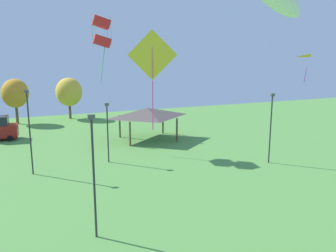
{
  "coord_description": "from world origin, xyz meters",
  "views": [
    {
      "loc": [
        -5.27,
        3.07,
        9.71
      ],
      "look_at": [
        -0.22,
        15.5,
        6.9
      ],
      "focal_mm": 38.0,
      "sensor_mm": 36.0,
      "label": 1
    }
  ],
  "objects_px": {
    "park_pavilion": "(147,112)",
    "light_post_2": "(108,129)",
    "kite_flying_5": "(310,60)",
    "treeline_tree_3": "(69,92)",
    "treeline_tree_2": "(15,93)",
    "light_post_0": "(29,128)",
    "light_post_1": "(271,124)",
    "kite_flying_7": "(102,32)",
    "kite_flying_3": "(152,59)",
    "light_post_3": "(94,170)"
  },
  "relations": [
    {
      "from": "light_post_0",
      "to": "treeline_tree_2",
      "type": "relative_size",
      "value": 1.11
    },
    {
      "from": "kite_flying_5",
      "to": "kite_flying_3",
      "type": "bearing_deg",
      "value": -149.27
    },
    {
      "from": "kite_flying_7",
      "to": "kite_flying_5",
      "type": "bearing_deg",
      "value": -27.61
    },
    {
      "from": "kite_flying_5",
      "to": "kite_flying_7",
      "type": "relative_size",
      "value": 0.36
    },
    {
      "from": "kite_flying_7",
      "to": "treeline_tree_3",
      "type": "bearing_deg",
      "value": 93.74
    },
    {
      "from": "treeline_tree_2",
      "to": "treeline_tree_3",
      "type": "distance_m",
      "value": 7.33
    },
    {
      "from": "light_post_0",
      "to": "treeline_tree_3",
      "type": "height_order",
      "value": "light_post_0"
    },
    {
      "from": "light_post_1",
      "to": "treeline_tree_2",
      "type": "height_order",
      "value": "light_post_1"
    },
    {
      "from": "light_post_0",
      "to": "light_post_1",
      "type": "distance_m",
      "value": 20.14
    },
    {
      "from": "park_pavilion",
      "to": "light_post_3",
      "type": "xyz_separation_m",
      "value": [
        -9.57,
        -19.46,
        0.65
      ]
    },
    {
      "from": "kite_flying_5",
      "to": "treeline_tree_3",
      "type": "height_order",
      "value": "kite_flying_5"
    },
    {
      "from": "kite_flying_3",
      "to": "light_post_2",
      "type": "xyz_separation_m",
      "value": [
        1.51,
        16.11,
        -6.36
      ]
    },
    {
      "from": "light_post_1",
      "to": "light_post_2",
      "type": "height_order",
      "value": "light_post_1"
    },
    {
      "from": "light_post_1",
      "to": "treeline_tree_3",
      "type": "height_order",
      "value": "light_post_1"
    },
    {
      "from": "light_post_2",
      "to": "light_post_0",
      "type": "bearing_deg",
      "value": -172.39
    },
    {
      "from": "kite_flying_3",
      "to": "light_post_0",
      "type": "distance_m",
      "value": 16.97
    },
    {
      "from": "kite_flying_5",
      "to": "treeline_tree_2",
      "type": "bearing_deg",
      "value": 134.29
    },
    {
      "from": "light_post_3",
      "to": "treeline_tree_2",
      "type": "xyz_separation_m",
      "value": [
        -4.14,
        34.57,
        0.45
      ]
    },
    {
      "from": "kite_flying_7",
      "to": "kite_flying_3",
      "type": "bearing_deg",
      "value": -96.2
    },
    {
      "from": "park_pavilion",
      "to": "light_post_1",
      "type": "height_order",
      "value": "light_post_1"
    },
    {
      "from": "light_post_3",
      "to": "treeline_tree_2",
      "type": "height_order",
      "value": "light_post_3"
    },
    {
      "from": "treeline_tree_2",
      "to": "treeline_tree_3",
      "type": "bearing_deg",
      "value": 10.08
    },
    {
      "from": "kite_flying_5",
      "to": "treeline_tree_3",
      "type": "xyz_separation_m",
      "value": [
        -18.49,
        27.63,
        -4.98
      ]
    },
    {
      "from": "park_pavilion",
      "to": "light_post_1",
      "type": "bearing_deg",
      "value": -59.68
    },
    {
      "from": "kite_flying_3",
      "to": "park_pavilion",
      "type": "bearing_deg",
      "value": 71.77
    },
    {
      "from": "kite_flying_3",
      "to": "light_post_3",
      "type": "relative_size",
      "value": 0.63
    },
    {
      "from": "kite_flying_3",
      "to": "kite_flying_5",
      "type": "xyz_separation_m",
      "value": [
        19.51,
        11.6,
        -0.51
      ]
    },
    {
      "from": "kite_flying_5",
      "to": "light_post_2",
      "type": "xyz_separation_m",
      "value": [
        -18.0,
        4.51,
        -5.86
      ]
    },
    {
      "from": "kite_flying_3",
      "to": "light_post_3",
      "type": "distance_m",
      "value": 6.93
    },
    {
      "from": "light_post_0",
      "to": "light_post_2",
      "type": "distance_m",
      "value": 6.5
    },
    {
      "from": "kite_flying_3",
      "to": "kite_flying_5",
      "type": "distance_m",
      "value": 22.71
    },
    {
      "from": "park_pavilion",
      "to": "treeline_tree_3",
      "type": "relative_size",
      "value": 1.14
    },
    {
      "from": "kite_flying_5",
      "to": "light_post_3",
      "type": "xyz_separation_m",
      "value": [
        -21.57,
        -8.22,
        -5.19
      ]
    },
    {
      "from": "light_post_0",
      "to": "light_post_3",
      "type": "relative_size",
      "value": 1.03
    },
    {
      "from": "kite_flying_7",
      "to": "park_pavilion",
      "type": "bearing_deg",
      "value": 22.68
    },
    {
      "from": "kite_flying_7",
      "to": "light_post_0",
      "type": "bearing_deg",
      "value": -142.94
    },
    {
      "from": "light_post_2",
      "to": "light_post_3",
      "type": "height_order",
      "value": "light_post_3"
    },
    {
      "from": "kite_flying_7",
      "to": "light_post_1",
      "type": "distance_m",
      "value": 17.93
    },
    {
      "from": "kite_flying_3",
      "to": "treeline_tree_3",
      "type": "bearing_deg",
      "value": 88.5
    },
    {
      "from": "treeline_tree_2",
      "to": "treeline_tree_3",
      "type": "xyz_separation_m",
      "value": [
        7.22,
        1.28,
        -0.24
      ]
    },
    {
      "from": "light_post_1",
      "to": "treeline_tree_3",
      "type": "distance_m",
      "value": 31.76
    },
    {
      "from": "light_post_0",
      "to": "light_post_1",
      "type": "relative_size",
      "value": 1.1
    },
    {
      "from": "kite_flying_3",
      "to": "kite_flying_7",
      "type": "distance_m",
      "value": 20.86
    },
    {
      "from": "kite_flying_7",
      "to": "light_post_1",
      "type": "relative_size",
      "value": 1.03
    },
    {
      "from": "park_pavilion",
      "to": "light_post_2",
      "type": "height_order",
      "value": "light_post_2"
    },
    {
      "from": "light_post_1",
      "to": "treeline_tree_2",
      "type": "xyz_separation_m",
      "value": [
        -20.89,
        27.38,
        0.68
      ]
    },
    {
      "from": "kite_flying_5",
      "to": "treeline_tree_3",
      "type": "relative_size",
      "value": 0.39
    },
    {
      "from": "treeline_tree_3",
      "to": "light_post_1",
      "type": "bearing_deg",
      "value": -64.5
    },
    {
      "from": "light_post_2",
      "to": "park_pavilion",
      "type": "bearing_deg",
      "value": 48.25
    },
    {
      "from": "park_pavilion",
      "to": "light_post_2",
      "type": "bearing_deg",
      "value": -131.75
    }
  ]
}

